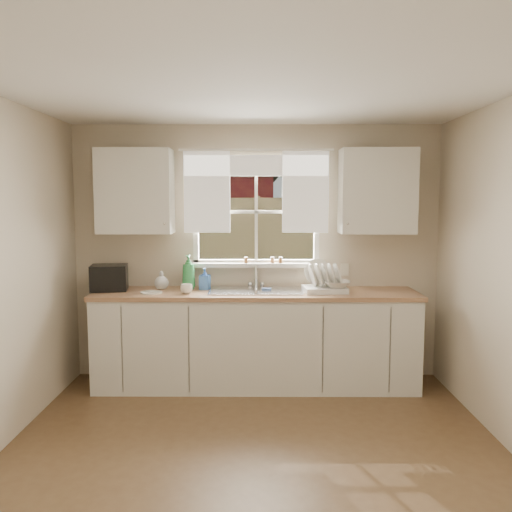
{
  "coord_description": "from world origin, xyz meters",
  "views": [
    {
      "loc": [
        0.03,
        -3.35,
        1.77
      ],
      "look_at": [
        0.0,
        1.65,
        1.25
      ],
      "focal_mm": 38.0,
      "sensor_mm": 36.0,
      "label": 1
    }
  ],
  "objects_px": {
    "dish_rack": "(324,283)",
    "soap_bottle_a": "(189,272)",
    "black_appliance": "(109,278)",
    "cup": "(186,289)"
  },
  "relations": [
    {
      "from": "soap_bottle_a",
      "to": "cup",
      "type": "xyz_separation_m",
      "value": [
        0.01,
        -0.26,
        -0.12
      ]
    },
    {
      "from": "dish_rack",
      "to": "soap_bottle_a",
      "type": "height_order",
      "value": "soap_bottle_a"
    },
    {
      "from": "dish_rack",
      "to": "black_appliance",
      "type": "height_order",
      "value": "dish_rack"
    },
    {
      "from": "cup",
      "to": "dish_rack",
      "type": "bearing_deg",
      "value": -17.42
    },
    {
      "from": "soap_bottle_a",
      "to": "black_appliance",
      "type": "distance_m",
      "value": 0.75
    },
    {
      "from": "cup",
      "to": "black_appliance",
      "type": "distance_m",
      "value": 0.78
    },
    {
      "from": "dish_rack",
      "to": "black_appliance",
      "type": "distance_m",
      "value": 2.04
    },
    {
      "from": "soap_bottle_a",
      "to": "cup",
      "type": "relative_size",
      "value": 2.99
    },
    {
      "from": "soap_bottle_a",
      "to": "cup",
      "type": "distance_m",
      "value": 0.28
    },
    {
      "from": "dish_rack",
      "to": "cup",
      "type": "bearing_deg",
      "value": -175.64
    }
  ]
}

